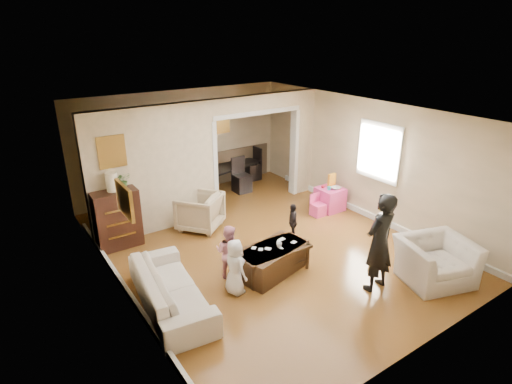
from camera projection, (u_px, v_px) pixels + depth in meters
floor at (262, 245)px, 8.18m from camera, size 7.00×7.00×0.00m
partition_left at (155, 170)px, 8.36m from camera, size 2.75×0.18×2.60m
partition_right at (302, 143)px, 10.38m from camera, size 0.55×0.18×2.60m
partition_header at (256, 102)px, 9.24m from camera, size 2.22×0.18×0.35m
window_pane at (379, 152)px, 8.73m from camera, size 0.03×0.95×1.10m
framed_art_partition at (112, 152)px, 7.65m from camera, size 0.45×0.03×0.55m
framed_art_sofa_wall at (125, 200)px, 5.64m from camera, size 0.03×0.55×0.40m
framed_art_alcove at (221, 122)px, 10.77m from camera, size 0.45×0.03×0.55m
sofa at (171, 288)px, 6.28m from camera, size 1.07×2.19×0.61m
armchair_back at (200, 211)px, 8.72m from camera, size 1.17×1.17×0.77m
armchair_front at (435, 261)px, 6.92m from camera, size 1.36×1.27×0.73m
dresser at (117, 219)px, 7.95m from camera, size 0.83×0.47×1.15m
table_lamp at (112, 182)px, 7.67m from camera, size 0.22×0.22×0.36m
potted_plant at (123, 180)px, 7.78m from camera, size 0.29×0.26×0.33m
coffee_table at (273, 260)px, 7.19m from camera, size 1.38×0.92×0.47m
coffee_cup at (279, 245)px, 7.10m from camera, size 0.11×0.11×0.09m
play_table at (330, 199)px, 9.66m from camera, size 0.56×0.56×0.53m
cereal_box at (332, 180)px, 9.65m from camera, size 0.20×0.07×0.30m
cyan_cup at (329, 188)px, 9.46m from camera, size 0.08×0.08×0.08m
toy_block at (323, 187)px, 9.59m from camera, size 0.10×0.08×0.05m
play_bowl at (336, 188)px, 9.49m from camera, size 0.22×0.22×0.05m
dining_table at (229, 174)px, 11.21m from camera, size 1.80×1.26×0.58m
adult_person at (379, 243)px, 6.54m from camera, size 0.64×0.45×1.66m
child_kneel_a at (235, 267)px, 6.54m from camera, size 0.33×0.48×0.94m
child_kneel_b at (229, 252)px, 6.96m from camera, size 0.56×0.59×0.96m
child_toddler at (293, 222)px, 8.26m from camera, size 0.42×0.48×0.77m
craft_papers at (274, 245)px, 7.19m from camera, size 0.81×0.35×0.00m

